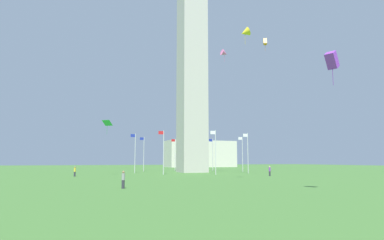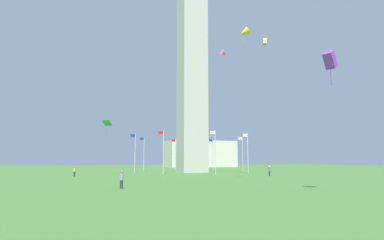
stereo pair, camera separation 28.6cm
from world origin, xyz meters
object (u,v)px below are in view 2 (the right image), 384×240
object	(u,v)px
obelisk_monument	(192,59)
kite_purple_box	(330,60)
person_gray_shirt	(122,180)
distant_building	(201,154)
flagpole_se	(248,151)
flagpole_sw	(213,153)
flagpole_s	(242,152)
kite_yellow_delta	(244,32)
kite_pink_delta	(224,53)
flagpole_e	(215,150)
kite_green_diamond	(107,123)
flagpole_nw	(144,152)
kite_orange_box	(265,42)
person_yellow_shirt	(75,171)
person_purple_shirt	(269,171)
flagpole_ne	(163,150)
flagpole_n	(135,151)
flagpole_w	(175,153)

from	to	relation	value
obelisk_monument	kite_purple_box	world-z (taller)	obelisk_monument
person_gray_shirt	distant_building	xyz separation A→B (m)	(-45.14, -93.86, 4.52)
flagpole_se	flagpole_sw	distance (m)	18.53
flagpole_s	kite_yellow_delta	xyz separation A→B (m)	(17.88, 33.63, 14.99)
kite_purple_box	distant_building	size ratio (longest dim) A/B	0.11
person_gray_shirt	kite_yellow_delta	xyz separation A→B (m)	(-16.20, -4.34, 18.78)
kite_pink_delta	flagpole_s	bearing A→B (deg)	-139.14
kite_yellow_delta	kite_pink_delta	xyz separation A→B (m)	(-10.10, -26.90, 6.94)
flagpole_e	kite_pink_delta	world-z (taller)	kite_pink_delta
kite_yellow_delta	kite_green_diamond	bearing A→B (deg)	-58.21
kite_pink_delta	distant_building	world-z (taller)	kite_pink_delta
flagpole_nw	kite_orange_box	distance (m)	39.87
distant_building	person_yellow_shirt	bearing A→B (deg)	53.74
person_gray_shirt	kite_yellow_delta	world-z (taller)	kite_yellow_delta
person_purple_shirt	kite_orange_box	distance (m)	22.94
flagpole_e	person_gray_shirt	xyz separation A→B (m)	(20.97, 24.86, -3.79)
flagpole_s	flagpole_ne	bearing A→B (deg)	22.50
flagpole_se	flagpole_sw	world-z (taller)	same
flagpole_n	kite_purple_box	size ratio (longest dim) A/B	2.85
flagpole_s	flagpole_nw	world-z (taller)	same
person_purple_shirt	distant_building	bearing A→B (deg)	-62.59
flagpole_w	kite_pink_delta	xyz separation A→B (m)	(-5.32, 19.82, 21.94)
flagpole_s	flagpole_nw	xyz separation A→B (m)	(22.36, -9.26, 0.00)
person_yellow_shirt	flagpole_sw	bearing A→B (deg)	14.95
kite_yellow_delta	flagpole_se	bearing A→B (deg)	-119.95
kite_yellow_delta	kite_orange_box	xyz separation A→B (m)	(-10.55, -11.30, 4.12)
kite_yellow_delta	kite_orange_box	size ratio (longest dim) A/B	1.06
obelisk_monument	flagpole_se	bearing A→B (deg)	134.82
flagpole_n	flagpole_nw	distance (m)	10.03
kite_purple_box	kite_pink_delta	bearing A→B (deg)	-103.95
obelisk_monument	flagpole_s	world-z (taller)	obelisk_monument
flagpole_se	kite_purple_box	distance (m)	42.71
flagpole_sw	kite_orange_box	world-z (taller)	kite_orange_box
kite_green_diamond	kite_pink_delta	bearing A→B (deg)	-174.44
flagpole_sw	distant_building	size ratio (longest dim) A/B	0.30
flagpole_se	distant_building	bearing A→B (deg)	-102.88
flagpole_n	person_gray_shirt	distance (m)	38.96
flagpole_w	flagpole_nw	distance (m)	10.03
flagpole_sw	flagpole_ne	bearing A→B (deg)	45.00
kite_purple_box	kite_pink_delta	world-z (taller)	kite_pink_delta
kite_green_diamond	kite_orange_box	distance (m)	32.20
person_purple_shirt	kite_pink_delta	bearing A→B (deg)	-44.44
kite_yellow_delta	kite_pink_delta	bearing A→B (deg)	-110.58
kite_purple_box	flagpole_sw	bearing A→B (deg)	-103.92
flagpole_ne	flagpole_s	distance (m)	24.20
flagpole_s	kite_orange_box	world-z (taller)	kite_orange_box
flagpole_n	person_gray_shirt	xyz separation A→B (m)	(7.88, 37.96, -3.79)
person_yellow_shirt	kite_green_diamond	world-z (taller)	kite_green_diamond
obelisk_monument	kite_orange_box	distance (m)	23.23
flagpole_sw	flagpole_n	bearing A→B (deg)	22.50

